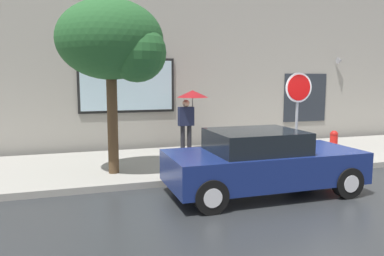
# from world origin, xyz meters

# --- Properties ---
(ground_plane) EXTENTS (60.00, 60.00, 0.00)m
(ground_plane) POSITION_xyz_m (0.00, 0.00, 0.00)
(ground_plane) COLOR #282B2D
(sidewalk) EXTENTS (20.00, 4.00, 0.15)m
(sidewalk) POSITION_xyz_m (0.00, 3.00, 0.07)
(sidewalk) COLOR gray
(sidewalk) RESTS_ON ground
(building_facade) EXTENTS (20.00, 0.67, 7.00)m
(building_facade) POSITION_xyz_m (-0.02, 5.50, 3.49)
(building_facade) COLOR #9E998E
(building_facade) RESTS_ON ground
(parked_car) EXTENTS (4.06, 1.85, 1.35)m
(parked_car) POSITION_xyz_m (-1.33, -0.08, 0.67)
(parked_car) COLOR navy
(parked_car) RESTS_ON ground
(fire_hydrant) EXTENTS (0.30, 0.44, 0.77)m
(fire_hydrant) POSITION_xyz_m (2.14, 2.02, 0.53)
(fire_hydrant) COLOR red
(fire_hydrant) RESTS_ON sidewalk
(pedestrian_with_umbrella) EXTENTS (0.97, 0.97, 1.91)m
(pedestrian_with_umbrella) POSITION_xyz_m (-1.58, 4.09, 1.66)
(pedestrian_with_umbrella) COLOR black
(pedestrian_with_umbrella) RESTS_ON sidewalk
(street_tree) EXTENTS (2.48, 2.10, 4.09)m
(street_tree) POSITION_xyz_m (-4.05, 2.00, 3.23)
(street_tree) COLOR #4C3823
(street_tree) RESTS_ON sidewalk
(stop_sign) EXTENTS (0.76, 0.10, 2.42)m
(stop_sign) POSITION_xyz_m (0.47, 1.39, 1.86)
(stop_sign) COLOR gray
(stop_sign) RESTS_ON sidewalk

